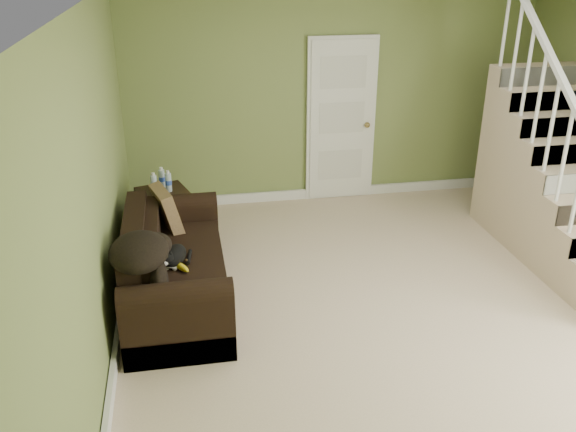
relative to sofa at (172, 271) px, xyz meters
name	(u,v)px	position (x,y,z in m)	size (l,w,h in m)	color
floor	(404,310)	(2.01, -0.54, -0.30)	(5.00, 5.50, 0.01)	tan
ceiling	(432,3)	(2.01, -0.54, 2.30)	(5.00, 5.50, 0.01)	white
wall_back	(333,96)	(2.01, 2.21, 1.00)	(5.00, 0.04, 2.60)	olive
wall_left	(95,193)	(-0.49, -0.54, 1.00)	(0.04, 5.50, 2.60)	olive
baseboard_back	(331,192)	(2.01, 2.18, -0.24)	(5.00, 0.04, 0.12)	white
baseboard_left	(118,333)	(-0.46, -0.54, -0.24)	(0.04, 5.50, 0.12)	white
door	(341,121)	(2.11, 2.17, 0.70)	(0.86, 0.12, 2.02)	white
staircase	(558,189)	(4.01, 0.43, 0.34)	(1.00, 2.51, 2.82)	tan
sofa	(172,271)	(0.00, 0.00, 0.00)	(0.87, 2.00, 0.79)	black
side_table	(165,216)	(-0.07, 1.23, 0.00)	(0.62, 0.62, 0.83)	black
cat	(175,257)	(0.04, -0.15, 0.22)	(0.29, 0.49, 0.23)	black
banana	(181,267)	(0.09, -0.23, 0.16)	(0.06, 0.21, 0.06)	yellow
throw_pillow	(167,210)	(-0.02, 0.69, 0.30)	(0.11, 0.46, 0.46)	#4B371E
throw_blanket	(139,252)	(-0.22, -0.60, 0.52)	(0.45, 0.60, 0.25)	black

